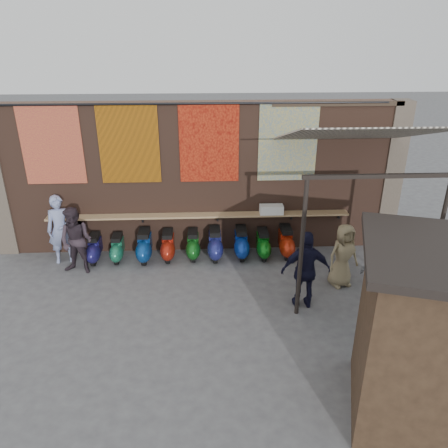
# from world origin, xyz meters

# --- Properties ---
(ground) EXTENTS (70.00, 70.00, 0.00)m
(ground) POSITION_xyz_m (0.00, 0.00, 0.00)
(ground) COLOR #474749
(ground) RESTS_ON ground
(brick_wall) EXTENTS (10.00, 0.40, 4.00)m
(brick_wall) POSITION_xyz_m (0.00, 2.70, 2.00)
(brick_wall) COLOR brown
(brick_wall) RESTS_ON ground
(pier_right) EXTENTS (0.50, 0.50, 4.00)m
(pier_right) POSITION_xyz_m (5.20, 2.70, 2.00)
(pier_right) COLOR #4C4238
(pier_right) RESTS_ON ground
(eating_counter) EXTENTS (8.00, 0.32, 0.05)m
(eating_counter) POSITION_xyz_m (0.00, 2.33, 1.10)
(eating_counter) COLOR #9E7A51
(eating_counter) RESTS_ON brick_wall
(shelf_box) EXTENTS (0.62, 0.28, 0.24)m
(shelf_box) POSITION_xyz_m (1.93, 2.30, 1.24)
(shelf_box) COLOR white
(shelf_box) RESTS_ON eating_counter
(tapestry_redgold) EXTENTS (1.50, 0.02, 2.00)m
(tapestry_redgold) POSITION_xyz_m (-3.60, 2.48, 3.00)
(tapestry_redgold) COLOR maroon
(tapestry_redgold) RESTS_ON brick_wall
(tapestry_sun) EXTENTS (1.50, 0.02, 2.00)m
(tapestry_sun) POSITION_xyz_m (-1.70, 2.48, 3.00)
(tapestry_sun) COLOR orange
(tapestry_sun) RESTS_ON brick_wall
(tapestry_orange) EXTENTS (1.50, 0.02, 2.00)m
(tapestry_orange) POSITION_xyz_m (0.30, 2.48, 3.00)
(tapestry_orange) COLOR #B43316
(tapestry_orange) RESTS_ON brick_wall
(tapestry_multi) EXTENTS (1.50, 0.02, 2.00)m
(tapestry_multi) POSITION_xyz_m (2.30, 2.48, 3.00)
(tapestry_multi) COLOR #2B5A9E
(tapestry_multi) RESTS_ON brick_wall
(hang_rail) EXTENTS (9.50, 0.06, 0.06)m
(hang_rail) POSITION_xyz_m (0.00, 2.47, 3.98)
(hang_rail) COLOR black
(hang_rail) RESTS_ON brick_wall
(scooter_stool_0) EXTENTS (0.34, 0.76, 0.72)m
(scooter_stool_0) POSITION_xyz_m (-2.75, 1.96, 0.36)
(scooter_stool_0) COLOR #191653
(scooter_stool_0) RESTS_ON ground
(scooter_stool_1) EXTENTS (0.33, 0.73, 0.69)m
(scooter_stool_1) POSITION_xyz_m (-2.16, 1.98, 0.34)
(scooter_stool_1) COLOR #1A6B4B
(scooter_stool_1) RESTS_ON ground
(scooter_stool_2) EXTENTS (0.39, 0.86, 0.82)m
(scooter_stool_2) POSITION_xyz_m (-1.44, 1.96, 0.41)
(scooter_stool_2) COLOR navy
(scooter_stool_2) RESTS_ON ground
(scooter_stool_3) EXTENTS (0.36, 0.79, 0.75)m
(scooter_stool_3) POSITION_xyz_m (-0.83, 2.01, 0.38)
(scooter_stool_3) COLOR maroon
(scooter_stool_3) RESTS_ON ground
(scooter_stool_4) EXTENTS (0.35, 0.78, 0.74)m
(scooter_stool_4) POSITION_xyz_m (-0.17, 2.04, 0.37)
(scooter_stool_4) COLOR #105116
(scooter_stool_4) RESTS_ON ground
(scooter_stool_5) EXTENTS (0.38, 0.85, 0.81)m
(scooter_stool_5) POSITION_xyz_m (0.41, 1.99, 0.41)
(scooter_stool_5) COLOR navy
(scooter_stool_5) RESTS_ON ground
(scooter_stool_6) EXTENTS (0.38, 0.84, 0.80)m
(scooter_stool_6) POSITION_xyz_m (1.11, 2.03, 0.40)
(scooter_stool_6) COLOR navy
(scooter_stool_6) RESTS_ON ground
(scooter_stool_7) EXTENTS (0.35, 0.78, 0.74)m
(scooter_stool_7) POSITION_xyz_m (1.69, 1.99, 0.37)
(scooter_stool_7) COLOR #0D5B12
(scooter_stool_7) RESTS_ON ground
(scooter_stool_8) EXTENTS (0.38, 0.84, 0.80)m
(scooter_stool_8) POSITION_xyz_m (2.32, 2.04, 0.40)
(scooter_stool_8) COLOR #991F0B
(scooter_stool_8) RESTS_ON ground
(diner_left) EXTENTS (0.76, 0.59, 1.83)m
(diner_left) POSITION_xyz_m (-3.56, 2.00, 0.92)
(diner_left) COLOR #828EBD
(diner_left) RESTS_ON ground
(diner_right) EXTENTS (0.98, 0.84, 1.73)m
(diner_right) POSITION_xyz_m (-3.01, 1.40, 0.87)
(diner_right) COLOR #31262E
(diner_right) RESTS_ON ground
(shopper_navy) EXTENTS (1.06, 0.44, 1.80)m
(shopper_navy) POSITION_xyz_m (2.30, -0.34, 0.90)
(shopper_navy) COLOR black
(shopper_navy) RESTS_ON ground
(shopper_grey) EXTENTS (1.40, 1.21, 1.88)m
(shopper_grey) POSITION_xyz_m (4.13, -0.34, 0.94)
(shopper_grey) COLOR #58585D
(shopper_grey) RESTS_ON ground
(shopper_tan) EXTENTS (0.88, 0.71, 1.57)m
(shopper_tan) POSITION_xyz_m (3.37, 0.51, 0.78)
(shopper_tan) COLOR #877755
(shopper_tan) RESTS_ON ground
(stall_shelf) EXTENTS (2.08, 0.74, 0.06)m
(stall_shelf) POSITION_xyz_m (4.06, -2.49, 1.02)
(stall_shelf) COLOR #473321
(stall_shelf) RESTS_ON market_stall
(awning_canvas) EXTENTS (3.20, 3.28, 0.97)m
(awning_canvas) POSITION_xyz_m (3.50, 0.90, 3.55)
(awning_canvas) COLOR beige
(awning_canvas) RESTS_ON brick_wall
(awning_ledger) EXTENTS (3.30, 0.08, 0.12)m
(awning_ledger) POSITION_xyz_m (3.50, 2.49, 3.95)
(awning_ledger) COLOR #33261C
(awning_ledger) RESTS_ON brick_wall
(awning_header) EXTENTS (3.00, 0.08, 0.08)m
(awning_header) POSITION_xyz_m (3.50, -0.60, 3.08)
(awning_header) COLOR black
(awning_header) RESTS_ON awning_post_left
(awning_post_left) EXTENTS (0.09, 0.09, 3.10)m
(awning_post_left) POSITION_xyz_m (2.10, -0.60, 1.55)
(awning_post_left) COLOR black
(awning_post_left) RESTS_ON ground
(awning_post_right) EXTENTS (0.09, 0.09, 3.10)m
(awning_post_right) POSITION_xyz_m (4.90, -0.60, 1.55)
(awning_post_right) COLOR black
(awning_post_right) RESTS_ON ground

